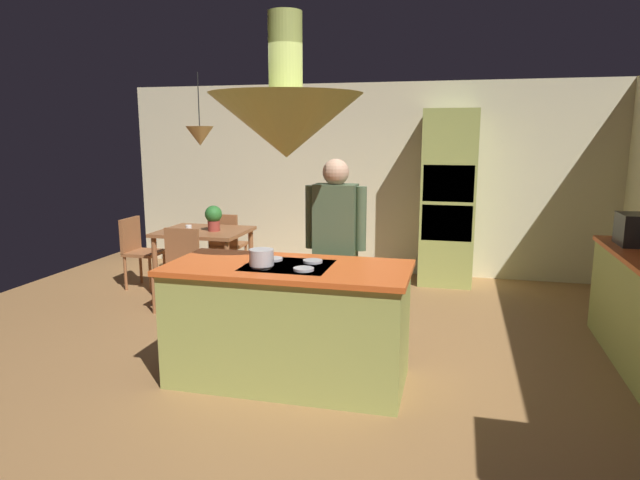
% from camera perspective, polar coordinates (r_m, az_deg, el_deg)
% --- Properties ---
extents(ground, '(8.16, 8.16, 0.00)m').
position_cam_1_polar(ground, '(4.64, -2.45, -13.07)').
color(ground, '#9E7042').
extents(wall_back, '(6.80, 0.10, 2.55)m').
position_cam_1_polar(wall_back, '(7.64, 4.83, 6.24)').
color(wall_back, beige).
rests_on(wall_back, ground).
extents(kitchen_island, '(1.83, 0.85, 0.93)m').
position_cam_1_polar(kitchen_island, '(4.30, -3.26, -8.49)').
color(kitchen_island, '#A8B259').
rests_on(kitchen_island, ground).
extents(oven_tower, '(0.66, 0.62, 2.18)m').
position_cam_1_polar(oven_tower, '(7.16, 13.03, 4.20)').
color(oven_tower, '#A8B259').
rests_on(oven_tower, ground).
extents(dining_table, '(1.02, 0.86, 0.76)m').
position_cam_1_polar(dining_table, '(6.76, -11.82, 0.12)').
color(dining_table, '#965B35').
rests_on(dining_table, ground).
extents(person_at_island, '(0.53, 0.22, 1.68)m').
position_cam_1_polar(person_at_island, '(4.76, 1.60, -0.26)').
color(person_at_island, tan).
rests_on(person_at_island, ground).
extents(range_hood, '(1.10, 1.10, 1.00)m').
position_cam_1_polar(range_hood, '(4.06, -3.50, 12.02)').
color(range_hood, '#A8B259').
extents(pendant_light_over_table, '(0.32, 0.32, 0.82)m').
position_cam_1_polar(pendant_light_over_table, '(6.64, -12.23, 10.42)').
color(pendant_light_over_table, '#E0B266').
extents(chair_facing_island, '(0.40, 0.40, 0.87)m').
position_cam_1_polar(chair_facing_island, '(6.22, -14.36, -2.31)').
color(chair_facing_island, '#965B35').
rests_on(chair_facing_island, ground).
extents(chair_by_back_wall, '(0.40, 0.40, 0.87)m').
position_cam_1_polar(chair_by_back_wall, '(7.36, -9.59, -0.11)').
color(chair_by_back_wall, '#965B35').
rests_on(chair_by_back_wall, ground).
extents(chair_at_corner, '(0.40, 0.40, 0.87)m').
position_cam_1_polar(chair_at_corner, '(7.21, -18.15, -0.74)').
color(chair_at_corner, '#965B35').
rests_on(chair_at_corner, ground).
extents(potted_plant_on_table, '(0.20, 0.20, 0.30)m').
position_cam_1_polar(potted_plant_on_table, '(6.63, -10.88, 2.36)').
color(potted_plant_on_table, '#99382D').
rests_on(potted_plant_on_table, dining_table).
extents(cup_on_table, '(0.07, 0.07, 0.09)m').
position_cam_1_polar(cup_on_table, '(6.58, -13.33, 1.11)').
color(cup_on_table, white).
rests_on(cup_on_table, dining_table).
extents(cooking_pot_on_cooktop, '(0.18, 0.18, 0.12)m').
position_cam_1_polar(cooking_pot_on_cooktop, '(4.08, -6.03, -1.78)').
color(cooking_pot_on_cooktop, '#B2B2B7').
rests_on(cooking_pot_on_cooktop, kitchen_island).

